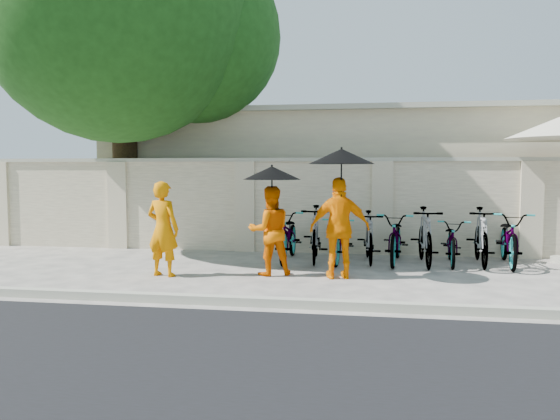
# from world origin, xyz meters

# --- Properties ---
(ground) EXTENTS (80.00, 80.00, 0.00)m
(ground) POSITION_xyz_m (0.00, 0.00, 0.00)
(ground) COLOR #B6AC9F
(kerb) EXTENTS (40.00, 0.16, 0.12)m
(kerb) POSITION_xyz_m (0.00, -1.70, 0.06)
(kerb) COLOR #A0A08C
(kerb) RESTS_ON ground
(compound_wall) EXTENTS (20.00, 0.30, 2.00)m
(compound_wall) POSITION_xyz_m (1.00, 3.20, 1.00)
(compound_wall) COLOR beige
(compound_wall) RESTS_ON ground
(building_behind) EXTENTS (14.00, 6.00, 3.20)m
(building_behind) POSITION_xyz_m (2.00, 7.00, 1.60)
(building_behind) COLOR beige
(building_behind) RESTS_ON ground
(shade_tree) EXTENTS (6.70, 6.20, 8.20)m
(shade_tree) POSITION_xyz_m (-3.66, 2.97, 5.10)
(shade_tree) COLOR #4C341A
(shade_tree) RESTS_ON ground
(monk_left) EXTENTS (0.67, 0.51, 1.63)m
(monk_left) POSITION_xyz_m (-1.76, 0.08, 0.82)
(monk_left) COLOR orange
(monk_left) RESTS_ON ground
(monk_center) EXTENTS (0.92, 0.83, 1.54)m
(monk_center) POSITION_xyz_m (0.03, 0.46, 0.77)
(monk_center) COLOR #EC6200
(monk_center) RESTS_ON ground
(parasol_center) EXTENTS (0.99, 0.99, 1.01)m
(parasol_center) POSITION_xyz_m (0.08, 0.38, 1.77)
(parasol_center) COLOR black
(parasol_center) RESTS_ON ground
(monk_right) EXTENTS (1.06, 0.60, 1.70)m
(monk_right) POSITION_xyz_m (1.24, 0.35, 0.85)
(monk_right) COLOR #FF8300
(monk_right) RESTS_ON ground
(parasol_right) EXTENTS (1.09, 1.09, 1.20)m
(parasol_right) POSITION_xyz_m (1.26, 0.27, 2.04)
(parasol_right) COLOR black
(parasol_right) RESTS_ON ground
(bike_0) EXTENTS (0.70, 1.98, 1.04)m
(bike_0) POSITION_xyz_m (0.15, 1.93, 0.52)
(bike_0) COLOR #A8A8A8
(bike_0) RESTS_ON ground
(bike_1) EXTENTS (0.63, 1.88, 1.11)m
(bike_1) POSITION_xyz_m (0.68, 1.98, 0.56)
(bike_1) COLOR #A8A8A8
(bike_1) RESTS_ON ground
(bike_2) EXTENTS (0.79, 1.78, 0.90)m
(bike_2) POSITION_xyz_m (1.20, 1.93, 0.45)
(bike_2) COLOR #A8A8A8
(bike_2) RESTS_ON ground
(bike_3) EXTENTS (0.57, 1.71, 1.01)m
(bike_3) POSITION_xyz_m (1.73, 2.04, 0.51)
(bike_3) COLOR #A8A8A8
(bike_3) RESTS_ON ground
(bike_4) EXTENTS (0.88, 1.97, 1.00)m
(bike_4) POSITION_xyz_m (2.26, 2.02, 0.50)
(bike_4) COLOR #A8A8A8
(bike_4) RESTS_ON ground
(bike_5) EXTENTS (0.56, 1.86, 1.11)m
(bike_5) POSITION_xyz_m (2.78, 1.89, 0.56)
(bike_5) COLOR #A8A8A8
(bike_5) RESTS_ON ground
(bike_6) EXTENTS (0.74, 1.74, 0.89)m
(bike_6) POSITION_xyz_m (3.31, 2.05, 0.44)
(bike_6) COLOR #A8A8A8
(bike_6) RESTS_ON ground
(bike_7) EXTENTS (0.66, 1.87, 1.11)m
(bike_7) POSITION_xyz_m (3.84, 2.04, 0.55)
(bike_7) COLOR #A8A8A8
(bike_7) RESTS_ON ground
(bike_8) EXTENTS (0.91, 2.04, 1.04)m
(bike_8) POSITION_xyz_m (4.36, 2.09, 0.52)
(bike_8) COLOR #A8A8A8
(bike_8) RESTS_ON ground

